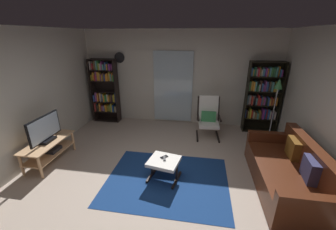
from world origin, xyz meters
The scene contains 16 objects.
ground_plane centered at (0.00, 0.00, 0.00)m, with size 7.02×7.02×0.00m, color #B5A191.
wall_back centered at (0.00, 2.90, 1.30)m, with size 5.60×0.06×2.60m, color beige.
wall_left centered at (-2.70, 0.00, 1.30)m, with size 0.06×6.00×2.60m, color beige.
glass_door_panel centered at (-0.18, 2.83, 1.05)m, with size 1.10×0.01×2.00m, color silver.
area_rug centered at (0.10, 0.14, 0.00)m, with size 2.15×1.68×0.01m, color navy.
tv_stand centered at (-2.34, 0.35, 0.31)m, with size 0.48×1.11×0.47m.
television centered at (-2.34, 0.34, 0.72)m, with size 0.20×0.82×0.53m.
bookshelf_near_tv centered at (-2.15, 2.64, 0.97)m, with size 0.75×0.30×1.83m.
bookshelf_near_sofa centered at (2.18, 2.61, 0.98)m, with size 0.83×0.30×1.85m.
leather_sofa centered at (2.14, 0.29, 0.30)m, with size 0.88×1.94×0.82m.
lounge_armchair centered at (0.84, 2.09, 0.53)m, with size 0.60×0.69×1.02m.
ottoman centered at (0.04, 0.19, 0.32)m, with size 0.60×0.57×0.39m.
tv_remote centered at (0.04, 0.23, 0.40)m, with size 0.04×0.14×0.02m, color black.
cell_phone centered at (0.03, 0.28, 0.39)m, with size 0.07×0.14×0.01m, color black.
floor_lamp_by_shelf centered at (2.33, 2.06, 1.21)m, with size 0.22×0.22×1.54m.
wall_clock centered at (-1.70, 2.82, 1.85)m, with size 0.29×0.03×0.29m.
Camera 1 is at (0.61, -2.86, 2.44)m, focal length 22.13 mm.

